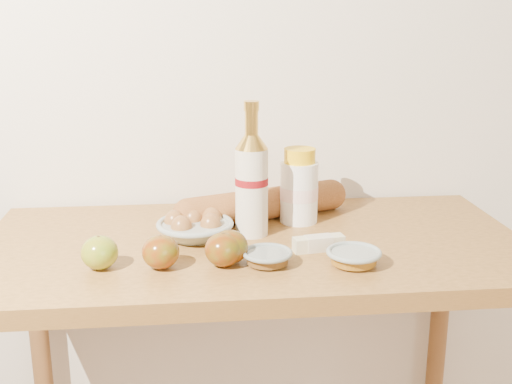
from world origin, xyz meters
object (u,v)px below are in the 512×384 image
cream_bottle (299,188)px  egg_bowl (195,227)px  table (255,291)px  bourbon_bottle (252,182)px  baguette (263,204)px

cream_bottle → egg_bowl: bearing=-145.7°
table → cream_bottle: (0.12, 0.12, 0.21)m
bourbon_bottle → baguette: 0.14m
bourbon_bottle → egg_bowl: bearing=-176.3°
table → baguette: baguette is taller
bourbon_bottle → cream_bottle: bearing=32.6°
egg_bowl → baguette: baguette is taller
bourbon_bottle → baguette: (0.04, 0.11, -0.08)m
bourbon_bottle → cream_bottle: bourbon_bottle is taller
bourbon_bottle → egg_bowl: size_ratio=1.54×
bourbon_bottle → baguette: size_ratio=0.66×
bourbon_bottle → baguette: bourbon_bottle is taller
cream_bottle → egg_bowl: size_ratio=0.91×
egg_bowl → baguette: 0.20m
cream_bottle → egg_bowl: cream_bottle is taller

